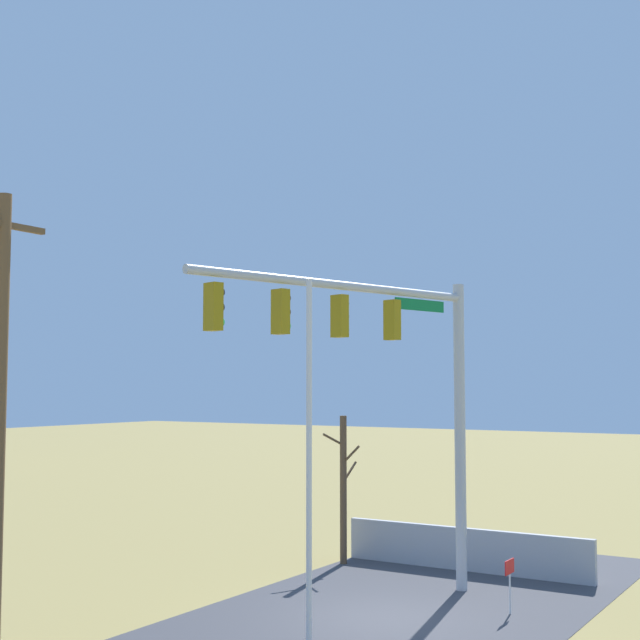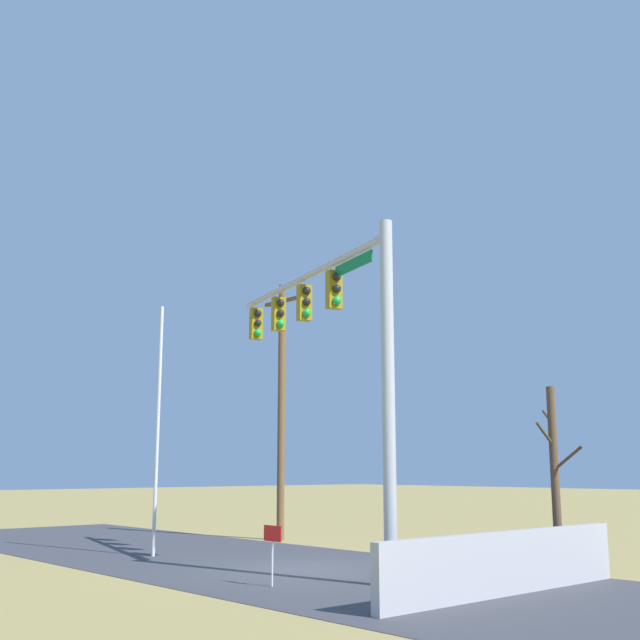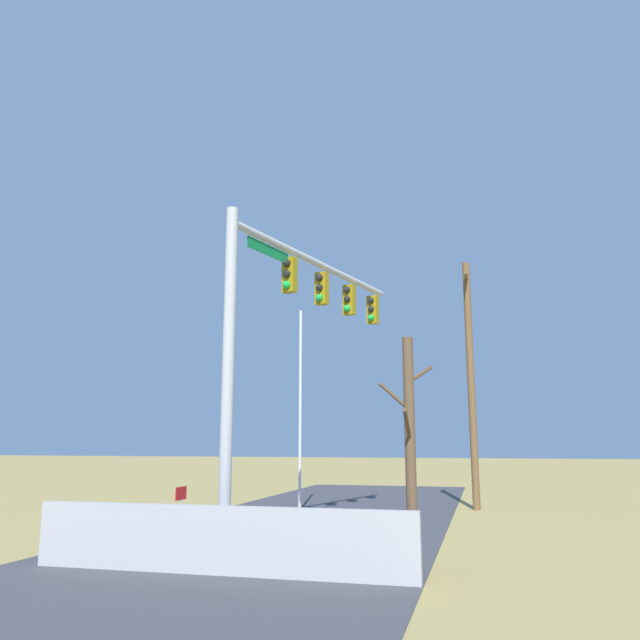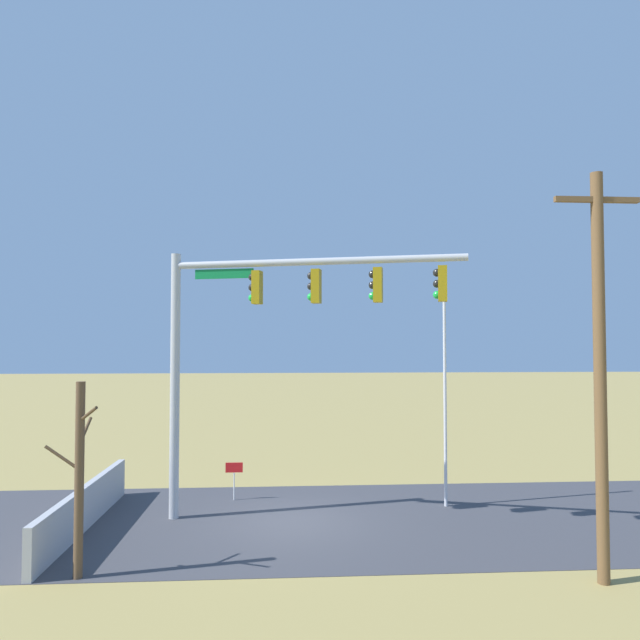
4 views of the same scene
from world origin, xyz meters
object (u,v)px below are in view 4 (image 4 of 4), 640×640
Objects in this scene: signal_mast at (261,324)px; bare_tree at (79,477)px; utility_pole at (600,368)px; open_sign at (234,472)px; flagpole at (445,394)px.

signal_mast is 1.93× the size of bare_tree.
signal_mast is 0.93× the size of utility_pole.
open_sign is at bearing -69.26° from signal_mast.
signal_mast reaches higher than bare_tree.
open_sign is (6.71, -1.13, -2.60)m from flagpole.
open_sign is at bearing -115.47° from bare_tree.
open_sign is at bearing -9.60° from flagpole.
utility_pole is at bearing 175.04° from bare_tree.
signal_mast is at bearing -30.88° from utility_pole.
signal_mast is 5.50m from open_sign.
open_sign is (-2.88, -6.05, -1.29)m from bare_tree.
flagpole is at bearing -73.52° from utility_pole.
utility_pole reaches higher than bare_tree.
signal_mast is 6.30m from flagpole.
bare_tree is (11.33, -0.98, -2.41)m from utility_pole.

